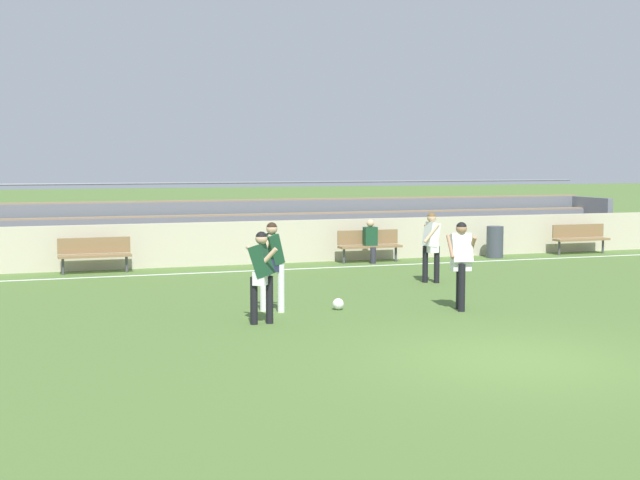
% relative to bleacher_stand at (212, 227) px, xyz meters
% --- Properties ---
extents(ground_plane, '(160.00, 160.00, 0.00)m').
position_rel_bleacher_stand_xyz_m(ground_plane, '(1.38, -14.43, -0.92)').
color(ground_plane, '#4C6B30').
extents(field_line_sideline, '(44.00, 0.12, 0.01)m').
position_rel_bleacher_stand_xyz_m(field_line_sideline, '(1.38, -3.29, -0.92)').
color(field_line_sideline, white).
rests_on(field_line_sideline, ground).
extents(sideline_wall, '(48.00, 0.16, 1.18)m').
position_rel_bleacher_stand_xyz_m(sideline_wall, '(1.38, -1.83, -0.33)').
color(sideline_wall, beige).
rests_on(sideline_wall, ground).
extents(bleacher_stand, '(26.07, 2.51, 2.19)m').
position_rel_bleacher_stand_xyz_m(bleacher_stand, '(0.00, 0.00, 0.00)').
color(bleacher_stand, '#897051').
rests_on(bleacher_stand, ground).
extents(bench_near_wall_gap, '(1.80, 0.40, 0.90)m').
position_rel_bleacher_stand_xyz_m(bench_near_wall_gap, '(10.85, -2.49, -0.38)').
color(bench_near_wall_gap, olive).
rests_on(bench_near_wall_gap, ground).
extents(bench_far_left, '(1.80, 0.40, 0.90)m').
position_rel_bleacher_stand_xyz_m(bench_far_left, '(-3.53, -2.49, -0.38)').
color(bench_far_left, olive).
rests_on(bench_far_left, ground).
extents(bench_centre_sideline, '(1.80, 0.40, 0.90)m').
position_rel_bleacher_stand_xyz_m(bench_centre_sideline, '(3.94, -2.49, -0.38)').
color(bench_centre_sideline, olive).
rests_on(bench_centre_sideline, ground).
extents(trash_bin, '(0.49, 0.49, 0.93)m').
position_rel_bleacher_stand_xyz_m(trash_bin, '(7.86, -2.58, -0.46)').
color(trash_bin, '#3D424C').
rests_on(trash_bin, ground).
extents(spectator_seated, '(0.36, 0.42, 1.21)m').
position_rel_bleacher_stand_xyz_m(spectator_seated, '(3.94, -2.61, -0.22)').
color(spectator_seated, '#2D2D38').
rests_on(spectator_seated, ground).
extents(player_dark_overlapping, '(0.61, 0.46, 1.70)m').
position_rel_bleacher_stand_xyz_m(player_dark_overlapping, '(-0.81, -9.41, 0.09)').
color(player_dark_overlapping, white).
rests_on(player_dark_overlapping, ground).
extents(player_dark_pressing_high, '(0.53, 0.68, 1.62)m').
position_rel_bleacher_stand_xyz_m(player_dark_pressing_high, '(-1.32, -10.56, 0.04)').
color(player_dark_pressing_high, black).
rests_on(player_dark_pressing_high, ground).
extents(player_white_trailing_run, '(0.57, 0.44, 1.64)m').
position_rel_bleacher_stand_xyz_m(player_white_trailing_run, '(3.77, -6.78, 0.05)').
color(player_white_trailing_run, black).
rests_on(player_white_trailing_run, ground).
extents(player_white_deep_cover, '(0.53, 0.53, 1.69)m').
position_rel_bleacher_stand_xyz_m(player_white_deep_cover, '(2.63, -10.39, 0.09)').
color(player_white_deep_cover, black).
rests_on(player_white_deep_cover, ground).
extents(soccer_ball, '(0.22, 0.22, 0.22)m').
position_rel_bleacher_stand_xyz_m(soccer_ball, '(0.44, -9.60, -0.81)').
color(soccer_ball, white).
rests_on(soccer_ball, ground).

